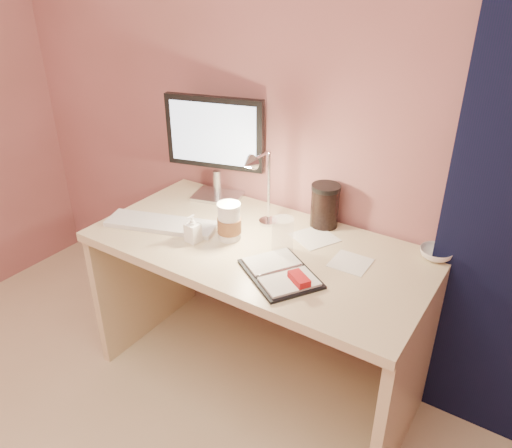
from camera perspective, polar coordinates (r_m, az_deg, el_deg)
The scene contains 12 objects.
desk at distance 2.21m, azimuth 1.34°, elevation -6.51°, with size 1.40×0.70×0.73m.
monitor at distance 2.33m, azimuth -4.68°, elevation 9.63°, with size 0.46×0.22×0.50m.
keyboard at distance 2.21m, azimuth -10.76°, elevation 0.03°, with size 0.48×0.14×0.02m, color silver.
planner at distance 1.84m, azimuth 2.96°, elevation -5.65°, with size 0.37×0.34×0.05m.
paper_a at distance 1.95m, azimuth 10.75°, elevation -4.38°, with size 0.14×0.14×0.00m, color silver.
paper_c at distance 2.10m, azimuth 6.71°, elevation -1.53°, with size 0.16×0.16×0.00m, color silver.
coffee_cup at distance 2.04m, azimuth -3.08°, elevation 0.18°, with size 0.10×0.10×0.16m.
clear_cup at distance 1.95m, azimuth 3.05°, elevation -1.35°, with size 0.08×0.08×0.15m, color white.
bowl at distance 2.06m, azimuth 19.91°, elevation -3.21°, with size 0.13×0.13×0.04m, color white.
lotion_bottle at distance 2.04m, azimuth -7.25°, elevation -0.51°, with size 0.05×0.06×0.12m, color white.
dark_jar at distance 2.16m, azimuth 7.86°, elevation 1.85°, with size 0.12×0.12×0.17m, color black.
desk_lamp at distance 2.03m, azimuth 0.20°, elevation 4.65°, with size 0.08×0.22×0.36m.
Camera 1 is at (0.96, -0.10, 1.76)m, focal length 35.00 mm.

